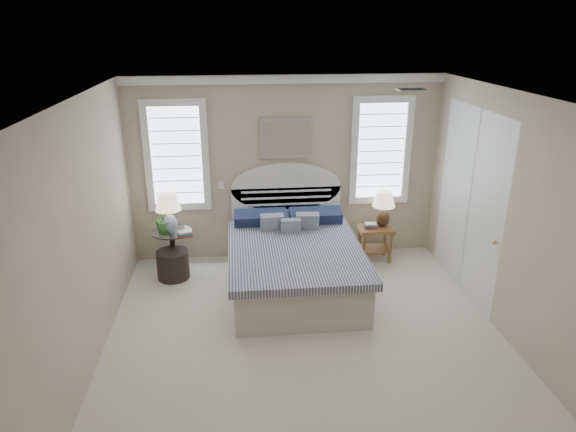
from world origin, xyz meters
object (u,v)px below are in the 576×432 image
at_px(nightstand_right, 375,236).
at_px(lamp_right, 384,205).
at_px(lamp_left, 168,209).
at_px(floor_pot, 173,265).
at_px(bed, 294,260).
at_px(side_table_left, 173,247).

distance_m(nightstand_right, lamp_right, 0.49).
bearing_deg(lamp_right, lamp_left, -176.91).
bearing_deg(floor_pot, lamp_left, 97.43).
relative_size(bed, floor_pot, 5.14).
relative_size(bed, lamp_left, 3.97).
relative_size(nightstand_right, floor_pot, 1.20).
relative_size(floor_pot, lamp_left, 0.77).
distance_m(bed, lamp_left, 1.85).
relative_size(nightstand_right, lamp_right, 0.98).
height_order(bed, side_table_left, bed).
height_order(nightstand_right, floor_pot, nightstand_right).
bearing_deg(floor_pot, bed, -13.89).
distance_m(nightstand_right, floor_pot, 2.97).
bearing_deg(lamp_right, side_table_left, -177.61).
bearing_deg(side_table_left, nightstand_right, 1.94).
height_order(floor_pot, lamp_right, lamp_right).
bearing_deg(nightstand_right, lamp_left, -177.33).
xyz_separation_m(bed, nightstand_right, (1.30, 0.69, 0.00)).
xyz_separation_m(side_table_left, lamp_right, (3.06, 0.13, 0.47)).
bearing_deg(side_table_left, lamp_left, -111.63).
distance_m(floor_pot, lamp_right, 3.14).
distance_m(lamp_left, lamp_right, 3.08).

